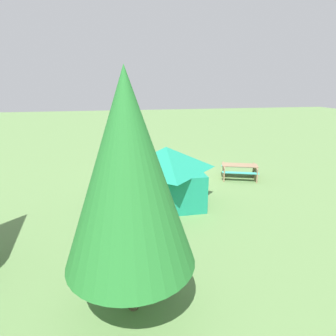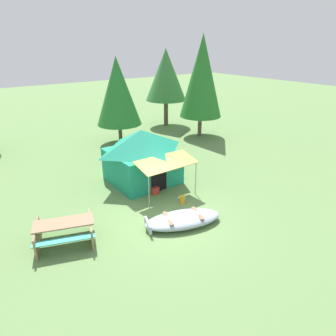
# 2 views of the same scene
# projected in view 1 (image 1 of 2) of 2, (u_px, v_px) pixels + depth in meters

# --- Properties ---
(ground_plane) EXTENTS (80.00, 80.00, 0.00)m
(ground_plane) POSITION_uv_depth(u_px,v_px,m) (171.00, 178.00, 15.32)
(ground_plane) COLOR #5F844A
(beached_rowboat) EXTENTS (2.94, 1.93, 0.39)m
(beached_rowboat) POSITION_uv_depth(u_px,v_px,m) (166.00, 171.00, 15.83)
(beached_rowboat) COLOR #9BAABA
(beached_rowboat) RESTS_ON ground_plane
(canvas_cabin_tent) EXTENTS (2.95, 3.88, 2.41)m
(canvas_cabin_tent) POSITION_uv_depth(u_px,v_px,m) (166.00, 175.00, 11.77)
(canvas_cabin_tent) COLOR #1B8D6C
(canvas_cabin_tent) RESTS_ON ground_plane
(picnic_table) EXTENTS (2.18, 1.93, 0.74)m
(picnic_table) POSITION_uv_depth(u_px,v_px,m) (239.00, 170.00, 15.13)
(picnic_table) COLOR #907254
(picnic_table) RESTS_ON ground_plane
(cooler_box) EXTENTS (0.33, 0.58, 0.31)m
(cooler_box) POSITION_uv_depth(u_px,v_px,m) (167.00, 189.00, 13.28)
(cooler_box) COLOR #BA3029
(cooler_box) RESTS_ON ground_plane
(fuel_can) EXTENTS (0.25, 0.25, 0.34)m
(fuel_can) POSITION_uv_depth(u_px,v_px,m) (153.00, 179.00, 14.60)
(fuel_can) COLOR orange
(fuel_can) RESTS_ON ground_plane
(pine_tree_back_left) EXTENTS (2.70, 2.70, 5.16)m
(pine_tree_back_left) POSITION_uv_depth(u_px,v_px,m) (128.00, 172.00, 5.59)
(pine_tree_back_left) COLOR #4B432F
(pine_tree_back_left) RESTS_ON ground_plane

